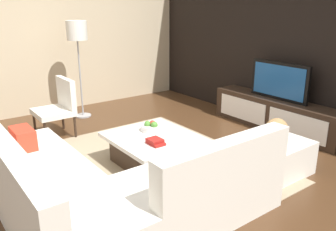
% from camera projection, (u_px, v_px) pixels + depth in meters
% --- Properties ---
extents(ground_plane, '(14.00, 14.00, 0.00)m').
position_uv_depth(ground_plane, '(152.00, 169.00, 4.25)').
color(ground_plane, '#4C301C').
extents(feature_wall_back, '(6.40, 0.12, 2.80)m').
position_uv_depth(feature_wall_back, '(295.00, 40.00, 5.37)').
color(feature_wall_back, black).
rests_on(feature_wall_back, ground).
extents(side_wall_left, '(0.12, 5.20, 2.80)m').
position_uv_depth(side_wall_left, '(61.00, 34.00, 6.38)').
color(side_wall_left, beige).
rests_on(side_wall_left, ground).
extents(area_rug, '(2.98, 2.57, 0.01)m').
position_uv_depth(area_rug, '(147.00, 166.00, 4.33)').
color(area_rug, tan).
rests_on(area_rug, ground).
extents(media_console, '(2.24, 0.44, 0.50)m').
position_uv_depth(media_console, '(276.00, 114.00, 5.55)').
color(media_console, '#332319').
rests_on(media_console, ground).
extents(television, '(1.02, 0.06, 0.58)m').
position_uv_depth(television, '(279.00, 81.00, 5.38)').
color(television, black).
rests_on(television, media_console).
extents(sectional_couch, '(2.47, 2.31, 0.84)m').
position_uv_depth(sectional_couch, '(103.00, 187.00, 3.26)').
color(sectional_couch, white).
rests_on(sectional_couch, ground).
extents(coffee_table, '(1.06, 0.97, 0.38)m').
position_uv_depth(coffee_table, '(154.00, 150.00, 4.33)').
color(coffee_table, '#332319').
rests_on(coffee_table, ground).
extents(accent_chair_near, '(0.58, 0.53, 0.87)m').
position_uv_depth(accent_chair_near, '(59.00, 104.00, 5.23)').
color(accent_chair_near, '#332319').
rests_on(accent_chair_near, ground).
extents(floor_lamp, '(0.34, 0.34, 1.66)m').
position_uv_depth(floor_lamp, '(77.00, 36.00, 5.83)').
color(floor_lamp, '#A5A5AA').
rests_on(floor_lamp, ground).
extents(ottoman, '(0.70, 0.70, 0.40)m').
position_uv_depth(ottoman, '(274.00, 155.00, 4.16)').
color(ottoman, white).
rests_on(ottoman, ground).
extents(fruit_bowl, '(0.28, 0.28, 0.13)m').
position_uv_depth(fruit_bowl, '(152.00, 127.00, 4.45)').
color(fruit_bowl, silver).
rests_on(fruit_bowl, coffee_table).
extents(decorative_ball, '(0.26, 0.26, 0.26)m').
position_uv_depth(decorative_ball, '(277.00, 129.00, 4.06)').
color(decorative_ball, '#AD8451').
rests_on(decorative_ball, ottoman).
extents(book_stack, '(0.21, 0.15, 0.06)m').
position_uv_depth(book_stack, '(155.00, 142.00, 4.02)').
color(book_stack, maroon).
rests_on(book_stack, coffee_table).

